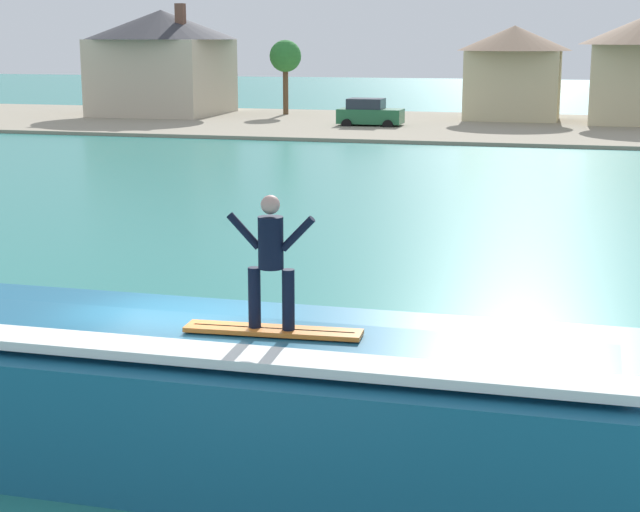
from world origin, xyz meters
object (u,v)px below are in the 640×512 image
surfer (271,255)px  tree_tall_bare (285,58)px  surfboard (273,330)px  wave_crest (253,397)px  house_with_chimney (162,58)px  car_near_shore (369,113)px  house_small_cottage (514,67)px

surfer → tree_tall_bare: bearing=106.9°
surfboard → wave_crest: bearing=143.1°
wave_crest → house_with_chimney: size_ratio=1.00×
tree_tall_bare → wave_crest: bearing=-73.4°
car_near_shore → house_small_cottage: bearing=40.4°
surfer → house_small_cottage: bearing=91.6°
surfer → house_small_cottage: (-1.65, 57.50, 0.74)m
car_near_shore → tree_tall_bare: tree_tall_bare is taller
car_near_shore → house_with_chimney: house_with_chimney is taller
car_near_shore → wave_crest: bearing=-79.3°
house_with_chimney → car_near_shore: bearing=-18.8°
surfboard → house_with_chimney: size_ratio=0.21×
surfboard → house_small_cottage: size_ratio=0.31×
surfboard → house_with_chimney: house_with_chimney is taller
wave_crest → house_with_chimney: house_with_chimney is taller
car_near_shore → house_small_cottage: (8.20, 6.99, 2.70)m
surfer → car_near_shore: size_ratio=0.43×
wave_crest → surfer: (0.37, -0.31, 2.01)m
surfer → surfboard: bearing=42.9°
wave_crest → house_with_chimney: 61.52m
wave_crest → tree_tall_bare: tree_tall_bare is taller
surfboard → surfer: (-0.02, -0.01, 0.98)m
house_with_chimney → house_small_cottage: (24.52, 1.44, -0.51)m
surfer → wave_crest: bearing=140.7°
wave_crest → surfer: size_ratio=6.39×
surfboard → car_near_shore: surfboard is taller
wave_crest → surfboard: bearing=-36.9°
surfboard → car_near_shore: 51.46m
house_small_cottage → tree_tall_bare: size_ratio=1.39×
surfer → house_small_cottage: house_small_cottage is taller
surfboard → tree_tall_bare: (-17.64, 58.03, 2.26)m
car_near_shore → house_small_cottage: 11.11m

